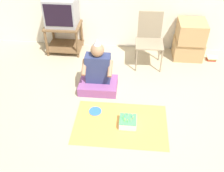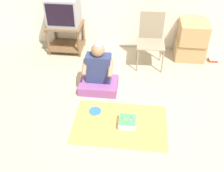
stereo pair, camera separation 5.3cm
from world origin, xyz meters
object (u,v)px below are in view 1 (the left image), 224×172
Objects in this scene: person_seated at (98,74)px; tv at (61,12)px; paper_plate at (95,111)px; book_pile at (212,58)px; birthday_cake at (128,122)px; folding_chair at (150,36)px; cardboard_box_stack at (190,40)px.

tv is at bearing 125.07° from person_seated.
tv is 3.05× the size of paper_plate.
tv is 2.74m from book_pile.
birthday_cake is at bearing -23.83° from paper_plate.
tv reaches higher than paper_plate.
tv is at bearing 177.54° from book_pile.
paper_plate is (0.78, -1.60, -0.74)m from tv.
folding_chair is 1.60m from birthday_cake.
book_pile is at bearing -10.69° from cardboard_box_stack.
tv is at bearing 116.00° from paper_plate.
cardboard_box_stack reaches higher than paper_plate.
folding_chair reaches higher than cardboard_box_stack.
birthday_cake is (0.48, -0.72, -0.21)m from person_seated.
folding_chair reaches higher than book_pile.
folding_chair is at bearing 46.59° from person_seated.
birthday_cake reaches higher than book_pile.
book_pile is 0.80× the size of birthday_cake.
person_seated is at bearing -133.41° from folding_chair.
paper_plate is at bearing -87.64° from person_seated.
person_seated is 3.73× the size of birthday_cake.
cardboard_box_stack is at bearing 169.31° from book_pile.
cardboard_box_stack is 0.81× the size of person_seated.
tv is 0.63× the size of person_seated.
birthday_cake is 1.29× the size of paper_plate.
paper_plate is at bearing -119.03° from folding_chair.
folding_chair is 0.77m from cardboard_box_stack.
birthday_cake is 0.50m from paper_plate.
book_pile is at bearing 50.25° from birthday_cake.
cardboard_box_stack is 2.04m from birthday_cake.
tv is at bearing 179.15° from cardboard_box_stack.
book_pile is 0.21× the size of person_seated.
cardboard_box_stack is at bearing 47.53° from paper_plate.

